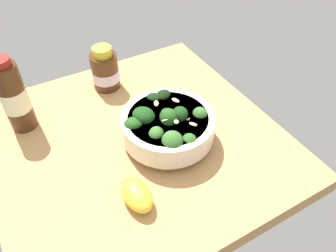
# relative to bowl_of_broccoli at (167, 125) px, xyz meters

# --- Properties ---
(ground_plane) EXTENTS (0.60, 0.60, 0.04)m
(ground_plane) POSITION_rel_bowl_of_broccoli_xyz_m (-0.06, 0.04, -0.06)
(ground_plane) COLOR tan
(bowl_of_broccoli) EXTENTS (0.20, 0.20, 0.10)m
(bowl_of_broccoli) POSITION_rel_bowl_of_broccoli_xyz_m (0.00, 0.00, 0.00)
(bowl_of_broccoli) COLOR silver
(bowl_of_broccoli) RESTS_ON ground_plane
(lemon_wedge) EXTENTS (0.05, 0.08, 0.04)m
(lemon_wedge) POSITION_rel_bowl_of_broccoli_xyz_m (-0.13, -0.11, -0.02)
(lemon_wedge) COLOR yellow
(lemon_wedge) RESTS_ON ground_plane
(bottle_tall) EXTENTS (0.06, 0.06, 0.18)m
(bottle_tall) POSITION_rel_bowl_of_broccoli_xyz_m (-0.26, 0.20, 0.04)
(bottle_tall) COLOR #472814
(bottle_tall) RESTS_ON ground_plane
(bottle_short) EXTENTS (0.07, 0.07, 0.11)m
(bottle_short) POSITION_rel_bowl_of_broccoli_xyz_m (-0.04, 0.25, 0.00)
(bottle_short) COLOR #472814
(bottle_short) RESTS_ON ground_plane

